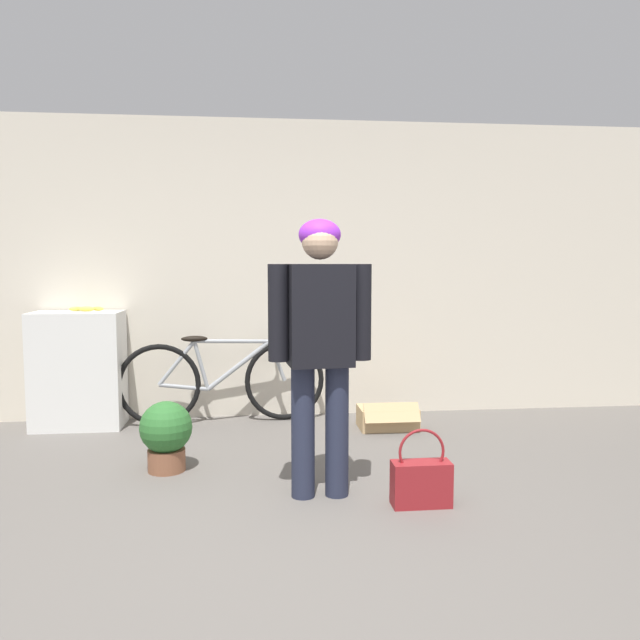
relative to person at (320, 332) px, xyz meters
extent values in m
plane|color=#605B56|center=(-0.23, -0.92, -0.97)|extent=(14.00, 14.00, 0.00)
cube|color=beige|center=(-0.23, 2.00, 0.33)|extent=(8.00, 0.06, 2.60)
cube|color=white|center=(0.32, 1.97, -0.62)|extent=(0.08, 0.01, 0.12)
cube|color=white|center=(-1.82, 1.75, -0.49)|extent=(0.72, 0.41, 0.96)
cylinder|color=#23283D|center=(-0.10, 0.00, -0.58)|extent=(0.14, 0.14, 0.77)
cylinder|color=#23283D|center=(0.10, 0.00, -0.58)|extent=(0.14, 0.14, 0.77)
cube|color=black|center=(0.00, 0.00, 0.10)|extent=(0.38, 0.28, 0.58)
cylinder|color=black|center=(-0.24, 0.00, 0.11)|extent=(0.12, 0.12, 0.55)
cylinder|color=black|center=(0.24, 0.00, 0.11)|extent=(0.12, 0.12, 0.55)
sphere|color=#DBB28E|center=(0.00, 0.00, 0.52)|extent=(0.21, 0.21, 0.21)
ellipsoid|color=purple|center=(0.00, 0.01, 0.55)|extent=(0.24, 0.22, 0.18)
torus|color=black|center=(-1.17, 1.72, -0.62)|extent=(0.69, 0.10, 0.69)
torus|color=black|center=(-0.11, 1.80, -0.62)|extent=(0.69, 0.10, 0.69)
cylinder|color=#999EA3|center=(-0.97, 1.74, -0.65)|extent=(0.41, 0.07, 0.09)
cylinder|color=#999EA3|center=(-1.02, 1.73, -0.44)|extent=(0.32, 0.06, 0.38)
cylinder|color=#999EA3|center=(-0.82, 1.75, -0.47)|extent=(0.14, 0.04, 0.42)
cylinder|color=#999EA3|center=(-0.50, 1.77, -0.48)|extent=(0.55, 0.08, 0.43)
cylinder|color=#999EA3|center=(-0.56, 1.77, -0.27)|extent=(0.64, 0.08, 0.05)
cylinder|color=#999EA3|center=(-0.18, 1.80, -0.45)|extent=(0.16, 0.05, 0.36)
cylinder|color=#999EA3|center=(-0.22, 1.79, -0.25)|extent=(0.07, 0.04, 0.08)
cylinder|color=#999EA3|center=(-0.20, 1.79, -0.22)|extent=(0.06, 0.46, 0.02)
ellipsoid|color=black|center=(-0.87, 1.74, -0.24)|extent=(0.23, 0.10, 0.05)
ellipsoid|color=#EAD64C|center=(-1.75, 1.79, 0.01)|extent=(0.13, 0.04, 0.04)
ellipsoid|color=#EAD64C|center=(-1.84, 1.81, 0.01)|extent=(0.12, 0.08, 0.04)
ellipsoid|color=#EAD64C|center=(-1.66, 1.81, 0.01)|extent=(0.12, 0.08, 0.03)
sphere|color=brown|center=(-1.88, 1.82, 0.01)|extent=(0.02, 0.02, 0.02)
cube|color=maroon|center=(0.55, -0.21, -0.84)|extent=(0.33, 0.14, 0.25)
torus|color=maroon|center=(0.55, -0.21, -0.66)|extent=(0.26, 0.02, 0.26)
cube|color=tan|center=(0.72, 1.43, -0.88)|extent=(0.47, 0.32, 0.18)
cube|color=tan|center=(0.72, 1.27, -0.80)|extent=(0.45, 0.12, 0.14)
cylinder|color=brown|center=(-0.95, 0.55, -0.89)|extent=(0.24, 0.24, 0.14)
sphere|color=#2D6B2D|center=(-0.95, 0.55, -0.68)|extent=(0.34, 0.34, 0.34)
camera|label=1|loc=(-0.38, -3.53, 0.39)|focal=35.00mm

